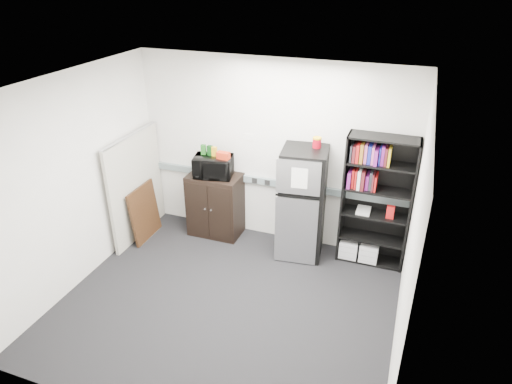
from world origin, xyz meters
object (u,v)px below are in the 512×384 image
microwave (213,166)px  refrigerator (302,204)px  cubicle_partition (136,186)px  cabinet (215,205)px  bookshelf (375,199)px

microwave → refrigerator: refrigerator is taller
cubicle_partition → cabinet: bearing=21.2°
cubicle_partition → microwave: bearing=20.5°
bookshelf → cabinet: bookshelf is taller
cubicle_partition → cabinet: 1.21m
bookshelf → microwave: bearing=-178.0°
microwave → cubicle_partition: bearing=-171.7°
bookshelf → refrigerator: 0.98m
bookshelf → refrigerator: bookshelf is taller
cabinet → refrigerator: 1.41m
cabinet → refrigerator: bearing=-3.3°
microwave → bookshelf: bearing=-10.2°
bookshelf → cabinet: size_ratio=1.89×
microwave → cabinet: bearing=77.8°
refrigerator → bookshelf: bearing=1.8°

